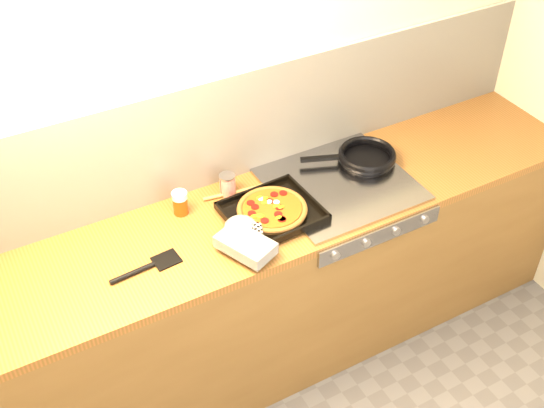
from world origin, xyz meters
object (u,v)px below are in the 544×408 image
pizza_on_tray (264,219)px  juice_glass (180,203)px  frying_pan (366,157)px  tomato_can (228,185)px

pizza_on_tray → juice_glass: juice_glass is taller
frying_pan → juice_glass: size_ratio=4.28×
pizza_on_tray → frying_pan: size_ratio=1.07×
pizza_on_tray → juice_glass: 0.35m
frying_pan → tomato_can: bearing=170.7°
tomato_can → juice_glass: juice_glass is taller
pizza_on_tray → frying_pan: (0.61, 0.15, -0.00)m
pizza_on_tray → tomato_can: size_ratio=4.98×
pizza_on_tray → tomato_can: tomato_can is taller
frying_pan → tomato_can: (-0.64, 0.11, 0.01)m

